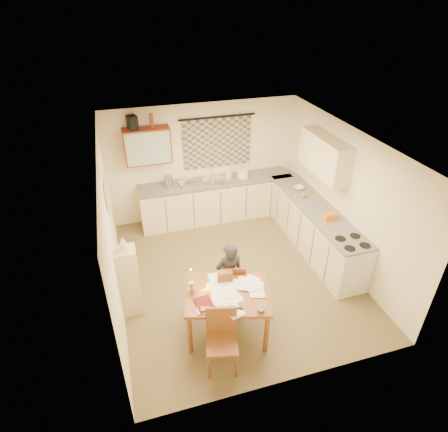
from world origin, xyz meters
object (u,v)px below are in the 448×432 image
object	(u,v)px
stove	(348,265)
counter_back	(217,200)
counter_right	(313,227)
dining_table	(228,312)
chair_far	(232,291)
person	(229,275)
shelf_stand	(129,281)

from	to	relation	value
stove	counter_back	bearing A→B (deg)	118.38
counter_right	stove	distance (m)	1.19
dining_table	chair_far	world-z (taller)	chair_far
stove	person	bearing A→B (deg)	176.07
stove	person	size ratio (longest dim) A/B	0.76
counter_back	stove	distance (m)	3.16
counter_right	shelf_stand	xyz separation A→B (m)	(-3.54, -0.72, 0.15)
stove	shelf_stand	bearing A→B (deg)	172.55
counter_back	chair_far	distance (m)	2.68
chair_far	shelf_stand	xyz separation A→B (m)	(-1.55, 0.31, 0.34)
shelf_stand	person	bearing A→B (deg)	-12.13
stove	shelf_stand	distance (m)	3.57
counter_right	counter_back	bearing A→B (deg)	133.30
counter_right	person	distance (m)	2.30
stove	dining_table	xyz separation A→B (m)	(-2.22, -0.37, -0.08)
counter_back	shelf_stand	bearing A→B (deg)	-131.28
stove	chair_far	xyz separation A→B (m)	(-1.99, 0.15, -0.20)
chair_far	stove	bearing A→B (deg)	-172.73
counter_back	chair_far	world-z (taller)	counter_back
person	shelf_stand	bearing A→B (deg)	-10.45
dining_table	chair_far	bearing A→B (deg)	82.24
shelf_stand	dining_table	bearing A→B (deg)	-32.30
chair_far	person	xyz separation A→B (m)	(-0.04, -0.01, 0.34)
dining_table	chair_far	size ratio (longest dim) A/B	1.63
counter_back	stove	bearing A→B (deg)	-61.62
dining_table	person	bearing A→B (deg)	86.00
chair_far	counter_right	bearing A→B (deg)	-140.89
dining_table	shelf_stand	bearing A→B (deg)	163.59
counter_right	stove	world-z (taller)	counter_right
counter_back	person	xyz separation A→B (m)	(-0.53, -2.64, 0.15)
shelf_stand	chair_far	bearing A→B (deg)	-11.31
counter_right	person	size ratio (longest dim) A/B	2.44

